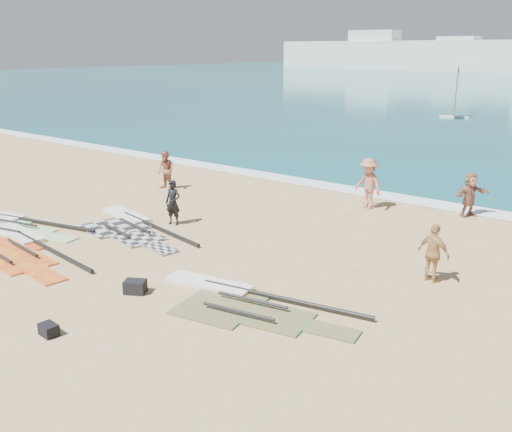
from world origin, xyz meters
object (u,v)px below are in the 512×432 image
Objects in this scene: rig_orange at (237,299)px; person_wetsuit at (173,203)px; gear_bag_far at (49,330)px; beachgoer_back at (434,253)px; rig_red at (19,246)px; beachgoer_right at (470,195)px; beachgoer_mid at (368,184)px; rig_green at (8,223)px; beachgoer_left at (166,170)px; gear_bag_near at (135,287)px; rig_grey at (130,225)px.

rig_orange is 3.62× the size of person_wetsuit.
gear_bag_far reaches higher than rig_orange.
gear_bag_far is at bearing 70.10° from beachgoer_back.
beachgoer_right is at bearing 57.98° from rig_red.
person_wetsuit is 7.52m from beachgoer_mid.
beachgoer_right is at bearing 69.58° from rig_orange.
rig_red is at bearing 169.28° from beachgoer_right.
beachgoer_mid is 7.25m from beachgoer_back.
gear_bag_far is 0.22× the size of beachgoer_mid.
person_wetsuit is 9.16m from beachgoer_back.
rig_green is 14.41m from beachgoer_back.
beachgoer_left is (-7.84, 10.78, 0.72)m from gear_bag_far.
rig_green is at bearing 159.94° from beachgoer_right.
gear_bag_near is 7.81m from beachgoer_back.
person_wetsuit reaches higher than rig_orange.
beachgoer_mid is 3.70m from beachgoer_right.
gear_bag_near is at bearing -45.85° from beachgoer_left.
rig_orange is 12.13m from beachgoer_left.
rig_orange is at bearing -161.89° from beachgoer_right.
rig_red is 14.26× the size of gear_bag_far.
beachgoer_right is at bearing 28.94° from rig_green.
beachgoer_back is at bearing -10.32° from person_wetsuit.
beachgoer_mid is at bearing 40.05° from person_wetsuit.
rig_grey is 10.33m from beachgoer_back.
gear_bag_near is 2.64m from gear_bag_far.
gear_bag_near is 0.33× the size of beachgoer_back.
person_wetsuit is at bearing 25.61° from rig_green.
gear_bag_far is at bearing -75.13° from beachgoer_mid.
beachgoer_mid is (8.41, 2.69, 0.13)m from beachgoer_left.
beachgoer_mid is (4.36, 6.12, 0.20)m from person_wetsuit.
person_wetsuit is (4.58, 3.65, 0.74)m from rig_green.
rig_red is at bearing -94.05° from rig_grey.
gear_bag_far is 0.27× the size of beachgoer_back.
gear_bag_near is 0.31× the size of beachgoer_left.
gear_bag_near is at bearing -27.34° from rig_grey.
beachgoer_mid is at bearing 87.59° from gear_bag_far.
beachgoer_back is (5.35, 8.02, 0.67)m from gear_bag_far.
beachgoer_right is at bearing 55.30° from rig_grey.
person_wetsuit is 0.80× the size of beachgoer_mid.
gear_bag_near is 0.32× the size of beachgoer_right.
rig_grey is at bearing 22.43° from rig_green.
gear_bag_near reaches higher than rig_grey.
rig_orange is at bearing -45.21° from person_wetsuit.
rig_red is 3.91× the size of person_wetsuit.
beachgoer_right reaches higher than gear_bag_near.
beachgoer_left is (0.54, 7.09, 0.80)m from rig_green.
gear_bag_far reaches higher than rig_red.
rig_green is 2.81m from rig_red.
rig_red is 12.62m from beachgoer_mid.
person_wetsuit is at bearing 58.92° from rig_grey.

